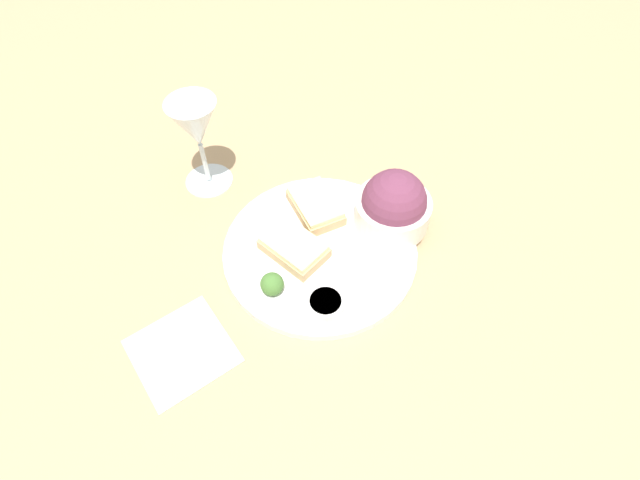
% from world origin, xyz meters
% --- Properties ---
extents(ground_plane, '(4.00, 4.00, 0.00)m').
position_xyz_m(ground_plane, '(0.00, 0.00, 0.00)').
color(ground_plane, tan).
extents(dinner_plate, '(0.29, 0.29, 0.01)m').
position_xyz_m(dinner_plate, '(0.00, 0.00, 0.01)').
color(dinner_plate, white).
rests_on(dinner_plate, ground_plane).
extents(salad_bowl, '(0.12, 0.12, 0.10)m').
position_xyz_m(salad_bowl, '(-0.01, -0.12, 0.05)').
color(salad_bowl, silver).
rests_on(salad_bowl, dinner_plate).
extents(sauce_ramekin, '(0.05, 0.05, 0.03)m').
position_xyz_m(sauce_ramekin, '(-0.10, 0.05, 0.03)').
color(sauce_ramekin, white).
rests_on(sauce_ramekin, dinner_plate).
extents(cheese_toast_near, '(0.11, 0.09, 0.03)m').
position_xyz_m(cheese_toast_near, '(0.01, 0.04, 0.03)').
color(cheese_toast_near, tan).
rests_on(cheese_toast_near, dinner_plate).
extents(cheese_toast_far, '(0.10, 0.07, 0.03)m').
position_xyz_m(cheese_toast_far, '(0.07, -0.03, 0.03)').
color(cheese_toast_far, tan).
rests_on(cheese_toast_far, dinner_plate).
extents(wine_glass, '(0.08, 0.08, 0.16)m').
position_xyz_m(wine_glass, '(0.23, 0.09, 0.11)').
color(wine_glass, silver).
rests_on(wine_glass, ground_plane).
extents(garnish, '(0.03, 0.03, 0.03)m').
position_xyz_m(garnish, '(-0.03, 0.09, 0.03)').
color(garnish, '#477533').
rests_on(garnish, dinner_plate).
extents(napkin, '(0.13, 0.13, 0.01)m').
position_xyz_m(napkin, '(-0.05, 0.24, 0.00)').
color(napkin, beige).
rests_on(napkin, ground_plane).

